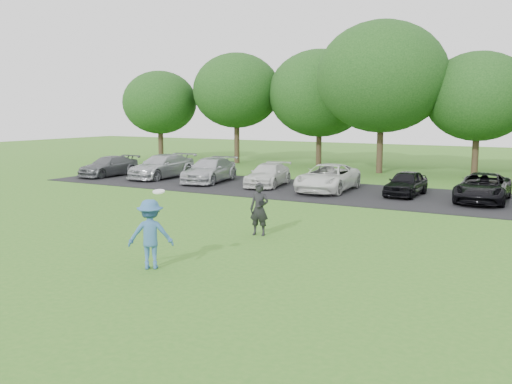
% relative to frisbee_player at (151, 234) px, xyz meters
% --- Properties ---
extents(ground, '(100.00, 100.00, 0.00)m').
position_rel_frisbee_player_xyz_m(ground, '(0.48, 0.58, -0.80)').
color(ground, '#357220').
rests_on(ground, ground).
extents(parking_lot, '(32.00, 6.50, 0.03)m').
position_rel_frisbee_player_xyz_m(parking_lot, '(0.48, 13.58, -0.79)').
color(parking_lot, black).
rests_on(parking_lot, ground).
extents(frisbee_player, '(1.19, 1.08, 1.87)m').
position_rel_frisbee_player_xyz_m(frisbee_player, '(0.00, 0.00, 0.00)').
color(frisbee_player, '#36639A').
rests_on(frisbee_player, ground).
extents(camera_bystander, '(0.62, 0.47, 1.54)m').
position_rel_frisbee_player_xyz_m(camera_bystander, '(0.46, 4.30, -0.04)').
color(camera_bystander, black).
rests_on(camera_bystander, ground).
extents(parked_cars, '(30.62, 4.77, 1.25)m').
position_rel_frisbee_player_xyz_m(parked_cars, '(0.11, 13.66, -0.20)').
color(parked_cars, '#55575C').
rests_on(parked_cars, parking_lot).
extents(tree_row, '(42.39, 9.85, 8.64)m').
position_rel_frisbee_player_xyz_m(tree_row, '(1.99, 23.34, 4.10)').
color(tree_row, '#38281C').
rests_on(tree_row, ground).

